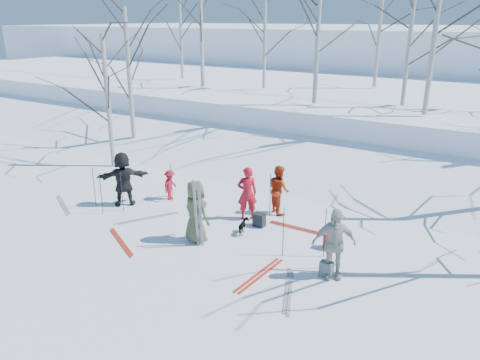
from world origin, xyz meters
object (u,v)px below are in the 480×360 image
Objects in this scene: skier_red_north at (247,193)px; backpack_grey at (326,269)px; skier_cream_east at (334,244)px; backpack_red at (330,241)px; skier_redor_behind at (279,189)px; dog at (244,227)px; skier_grey_west at (123,179)px; skier_red_seated at (170,185)px; skier_olive_center at (196,211)px; backpack_dark at (259,220)px.

backpack_grey is (3.35, -1.90, -0.64)m from skier_red_north.
skier_red_north is at bearing 118.87° from skier_cream_east.
backpack_grey is at bearing 163.17° from skier_cream_east.
backpack_red is (2.90, -0.51, -0.62)m from skier_red_north.
skier_redor_behind is 2.00m from dog.
skier_cream_east is 1.62m from backpack_red.
skier_red_seated is at bearing -175.62° from skier_grey_west.
skier_cream_east is at bearing -117.03° from skier_red_seated.
skier_red_north reaches higher than backpack_grey.
skier_olive_center is 3.69m from backpack_red.
skier_grey_west is 4.52m from dog.
skier_redor_behind is 4.01m from backpack_grey.
skier_red_north is at bearing 154.38° from backpack_dark.
skier_cream_east reaches higher than backpack_dark.
backpack_grey is 0.95× the size of backpack_dark.
backpack_grey is at bearing -30.31° from backpack_dark.
skier_red_north is at bearing -87.38° from skier_olive_center.
skier_red_north reaches higher than skier_red_seated.
skier_red_seated is at bearing 175.35° from backpack_dark.
skier_red_seated is 5.96m from backpack_red.
skier_red_north reaches higher than backpack_dark.
skier_red_north reaches higher than skier_redor_behind.
backpack_dark is at bearing 174.45° from backpack_red.
skier_cream_east is 3.36× the size of dog.
dog is (-0.11, -1.92, -0.55)m from skier_redor_behind.
skier_olive_center is 1.69× the size of skier_red_seated.
skier_red_seated is 0.59× the size of skier_cream_east.
skier_redor_behind is (0.59, 0.95, -0.06)m from skier_red_north.
skier_redor_behind is at bearing -160.64° from skier_red_north.
skier_grey_west is at bearing 0.71° from skier_olive_center.
skier_red_seated is (-3.04, 0.01, -0.31)m from skier_red_north.
backpack_grey is at bearing 171.61° from skier_redor_behind.
skier_grey_west is at bearing -22.62° from skier_red_north.
skier_grey_west is 7.41m from backpack_grey.
skier_redor_behind is at bearing 102.85° from skier_cream_east.
backpack_grey is (7.34, -0.73, -0.71)m from skier_grey_west.
backpack_red is at bearing 108.21° from backpack_grey.
skier_cream_east is at bearing -28.65° from backpack_dark.
skier_red_north reaches higher than dog.
backpack_dark is (-2.76, 1.61, 0.01)m from backpack_grey.
skier_cream_east is (6.52, -1.87, 0.36)m from skier_red_seated.
skier_redor_behind is at bearing -86.47° from skier_red_seated.
backpack_dark is at bearing -106.04° from skier_olive_center.
skier_red_north is 3.05m from skier_red_seated.
skier_red_north is at bearing 150.49° from backpack_grey.
skier_red_seated is 1.56m from skier_grey_west.
skier_red_north is at bearing 95.74° from skier_redor_behind.
skier_red_north is 4.16m from skier_grey_west.
skier_redor_behind is 2.79m from backpack_red.
backpack_dark is (0.12, 0.68, -0.02)m from dog.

